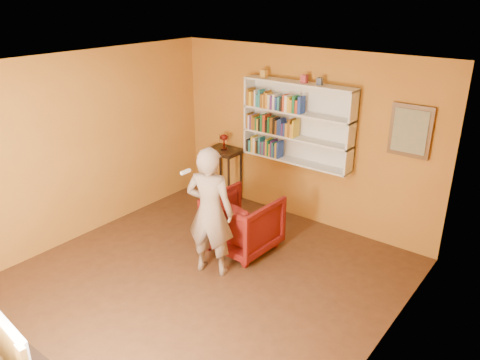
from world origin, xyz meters
name	(u,v)px	position (x,y,z in m)	size (l,w,h in m)	color
room_shell	(191,214)	(0.00, 0.00, 1.02)	(5.30, 5.80, 2.88)	#402514
bookshelf	(299,123)	(0.00, 2.41, 1.59)	(1.80, 0.29, 1.23)	silver
books_row_lower	(265,147)	(-0.54, 2.30, 1.13)	(0.62, 0.19, 0.27)	black
books_row_middle	(272,125)	(-0.42, 2.31, 1.51)	(0.87, 0.19, 0.27)	brown
books_row_upper	(274,101)	(-0.39, 2.30, 1.89)	(0.97, 0.19, 0.27)	brown
ornament_left	(264,74)	(-0.62, 2.35, 2.27)	(0.09, 0.09, 0.12)	#BD8E36
ornament_centre	(304,79)	(0.09, 2.35, 2.27)	(0.08, 0.08, 0.11)	#A53744
ornament_right	(320,81)	(0.34, 2.35, 2.26)	(0.07, 0.07, 0.10)	#414E6D
framed_painting	(410,131)	(1.65, 2.46, 1.75)	(0.55, 0.05, 0.70)	#513317
console_table	(224,158)	(-1.35, 2.25, 0.78)	(0.58, 0.44, 0.94)	black
ruby_lustre	(224,139)	(-1.35, 2.25, 1.13)	(0.16, 0.16, 0.26)	maroon
armchair	(243,223)	(-0.08, 1.11, 0.41)	(0.88, 0.91, 0.83)	#490507
person	(210,212)	(-0.06, 0.40, 0.86)	(0.63, 0.41, 1.72)	#7E6A5C
game_remote	(186,172)	(-0.25, 0.20, 1.42)	(0.04, 0.15, 0.04)	silver
television	(16,341)	(0.09, -2.25, 0.74)	(0.98, 0.13, 0.56)	black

